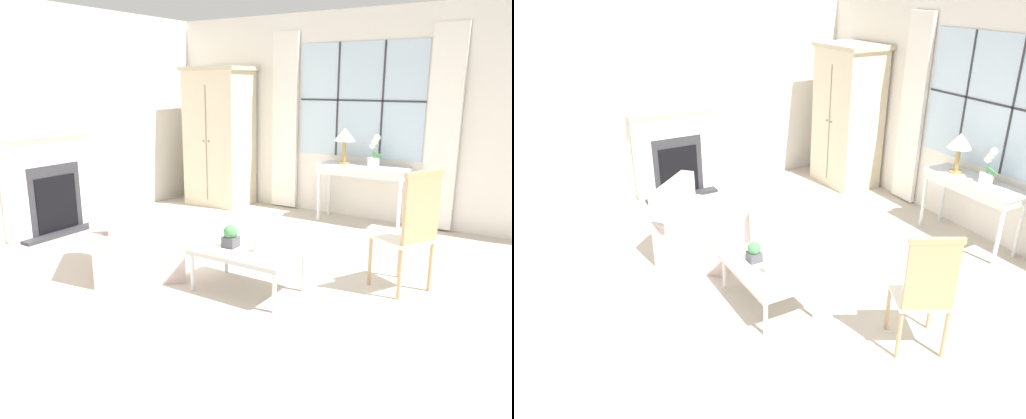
% 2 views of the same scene
% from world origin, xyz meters
% --- Properties ---
extents(ground_plane, '(14.00, 14.00, 0.00)m').
position_xyz_m(ground_plane, '(0.00, 0.00, 0.00)').
color(ground_plane, '#BCB2A3').
extents(wall_back_windowed, '(7.20, 0.14, 2.80)m').
position_xyz_m(wall_back_windowed, '(0.00, 3.02, 1.40)').
color(wall_back_windowed, silver).
rests_on(wall_back_windowed, ground_plane).
extents(wall_left, '(0.06, 7.20, 2.80)m').
position_xyz_m(wall_left, '(-3.03, 0.60, 1.40)').
color(wall_left, silver).
rests_on(wall_left, ground_plane).
extents(fireplace, '(0.34, 1.26, 2.31)m').
position_xyz_m(fireplace, '(-2.91, 0.19, 0.76)').
color(fireplace, '#2D2D33').
rests_on(fireplace, ground_plane).
extents(armoire, '(1.00, 0.72, 2.08)m').
position_xyz_m(armoire, '(-2.09, 2.62, 1.05)').
color(armoire, beige).
rests_on(armoire, ground_plane).
extents(console_table, '(1.19, 0.43, 0.79)m').
position_xyz_m(console_table, '(0.21, 2.73, 0.69)').
color(console_table, silver).
rests_on(console_table, ground_plane).
extents(table_lamp, '(0.29, 0.29, 0.49)m').
position_xyz_m(table_lamp, '(-0.08, 2.72, 1.16)').
color(table_lamp, '#9E7F47').
rests_on(table_lamp, console_table).
extents(potted_orchid, '(0.20, 0.16, 0.42)m').
position_xyz_m(potted_orchid, '(0.32, 2.78, 0.95)').
color(potted_orchid, white).
rests_on(potted_orchid, console_table).
extents(armchair_upholstered, '(1.17, 1.17, 0.85)m').
position_xyz_m(armchair_upholstered, '(-1.03, -0.20, 0.28)').
color(armchair_upholstered, beige).
rests_on(armchair_upholstered, ground_plane).
extents(side_chair_wooden, '(0.59, 0.59, 1.13)m').
position_xyz_m(side_chair_wooden, '(1.41, 0.77, 0.63)').
color(side_chair_wooden, white).
rests_on(side_chair_wooden, ground_plane).
extents(coffee_table, '(0.97, 0.62, 0.42)m').
position_xyz_m(coffee_table, '(0.17, 0.01, 0.37)').
color(coffee_table, silver).
rests_on(coffee_table, ground_plane).
extents(potted_plant_small, '(0.13, 0.13, 0.21)m').
position_xyz_m(potted_plant_small, '(0.04, -0.06, 0.52)').
color(potted_plant_small, '#4C4C51').
rests_on(potted_plant_small, coffee_table).
extents(pillar_candle, '(0.11, 0.11, 0.16)m').
position_xyz_m(pillar_candle, '(0.31, -0.06, 0.48)').
color(pillar_candle, silver).
rests_on(pillar_candle, coffee_table).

